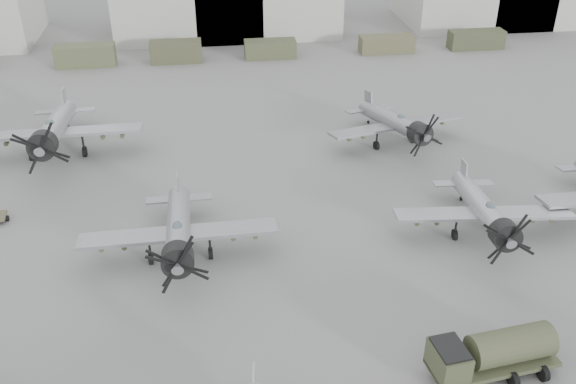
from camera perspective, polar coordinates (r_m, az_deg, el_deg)
name	(u,v)px	position (r m, az deg, el deg)	size (l,w,h in m)	color
support_truck_2	(85,55)	(76.92, -17.57, 11.50)	(6.59, 2.20, 2.43)	#444B31
support_truck_3	(176,51)	(75.87, -9.92, 12.20)	(5.82, 2.20, 2.42)	#3D3E29
support_truck_4	(270,49)	(76.28, -1.59, 12.59)	(5.93, 2.20, 2.04)	#3F432B
support_truck_5	(387,44)	(78.96, 8.76, 12.87)	(6.43, 2.20, 1.98)	#4C4A31
support_truck_6	(476,39)	(82.70, 16.38, 12.88)	(6.62, 2.20, 2.15)	#393C27
aircraft_mid_1	(178,232)	(40.45, -9.72, -3.54)	(12.42, 11.17, 5.00)	gray
aircraft_mid_2	(486,212)	(43.98, 17.17, -1.73)	(11.90, 10.71, 4.74)	#989CA0
aircraft_far_0	(53,131)	(55.40, -20.15, 5.15)	(13.98, 12.58, 5.62)	#96989E
aircraft_far_1	(397,123)	(55.08, 9.69, 6.04)	(11.85, 10.67, 4.71)	gray
fuel_tanker	(493,352)	(34.64, 17.74, -13.37)	(6.84, 3.62, 2.56)	#393D27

